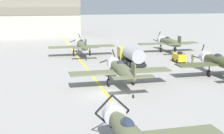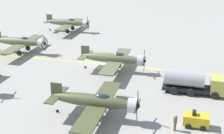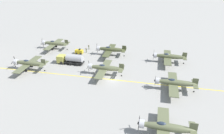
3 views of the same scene
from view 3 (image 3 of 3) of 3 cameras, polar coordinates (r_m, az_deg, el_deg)
name	(u,v)px [view 3 (image 3 of 3)]	position (r m, az deg, el deg)	size (l,w,h in m)	color
ground_plane	(112,80)	(56.98, -0.02, -3.31)	(400.00, 400.00, 0.00)	gray
taxiway_stripe	(112,80)	(56.98, -0.02, -3.30)	(0.30, 160.00, 0.01)	yellow
airplane_mid_right	(110,49)	(71.51, -0.41, 4.61)	(12.00, 9.98, 3.76)	#464C2D
airplane_far_center	(29,63)	(65.72, -20.87, 0.94)	(12.00, 9.98, 3.72)	#5A5F40
airplane_near_left	(165,127)	(39.78, 13.78, -15.03)	(12.00, 9.98, 3.68)	#5B6041
airplane_near_right	(169,56)	(68.12, 14.61, 2.67)	(12.00, 9.98, 3.76)	#54593A
airplane_far_right	(55,43)	(79.71, -14.77, 5.97)	(12.00, 9.98, 3.67)	#5C6142
airplane_near_center	(175,83)	(53.52, 16.08, -3.97)	(12.00, 9.98, 3.65)	#595E40
airplane_mid_center	(105,68)	(58.65, -1.87, -0.24)	(12.00, 9.98, 3.74)	#5B6042
fuel_tanker	(70,59)	(66.55, -10.84, 2.04)	(2.68, 8.00, 2.98)	black
tow_tractor	(79,51)	(74.00, -8.58, 4.03)	(1.57, 2.60, 1.79)	gold
ground_crew_walking	(89,47)	(77.38, -6.07, 5.28)	(0.39, 0.39, 1.78)	#515638
ground_crew_inspecting	(86,50)	(74.43, -6.75, 4.42)	(0.39, 0.39, 1.79)	#515638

